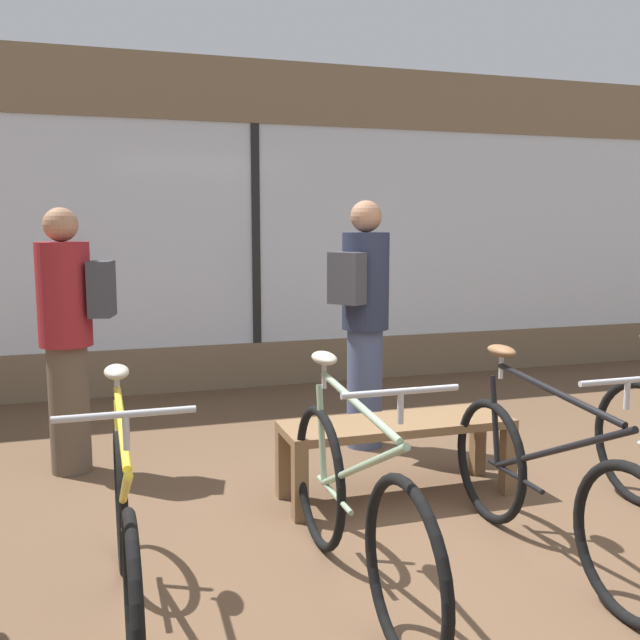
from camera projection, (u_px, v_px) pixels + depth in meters
The scene contains 8 objects.
ground_plane at pixel (435, 560), 3.50m from camera, with size 24.00×24.00×0.00m, color brown.
shop_back_wall at pixel (255, 224), 7.02m from camera, with size 12.00×0.08×3.20m.
bicycle_left at pixel (126, 535), 2.87m from camera, with size 0.46×1.75×1.03m.
bicycle_center_left at pixel (354, 508), 3.12m from camera, with size 0.46×1.77×1.05m.
bicycle_center_right at pixel (547, 486), 3.43m from camera, with size 0.46×1.76×1.02m.
display_bench at pixel (397, 434), 4.28m from camera, with size 1.40×0.44×0.47m.
customer_near_rack at pixel (364, 316), 5.15m from camera, with size 0.56×0.52×1.80m.
customer_by_window at pixel (69, 332), 4.63m from camera, with size 0.53×0.41×1.74m.
Camera 1 is at (-1.54, -2.98, 1.64)m, focal length 40.00 mm.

